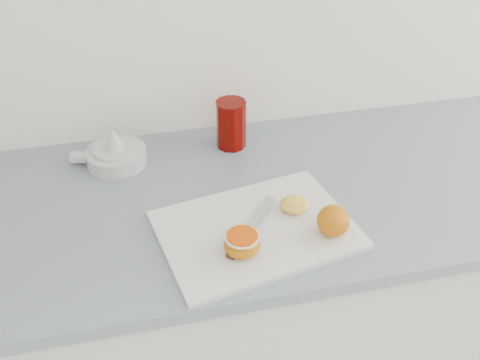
% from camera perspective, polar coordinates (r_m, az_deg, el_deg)
% --- Properties ---
extents(counter, '(2.45, 0.64, 0.89)m').
position_cam_1_polar(counter, '(1.52, -2.15, -14.95)').
color(counter, silver).
rests_on(counter, ground).
extents(cutting_board, '(0.43, 0.34, 0.01)m').
position_cam_1_polar(cutting_board, '(1.11, 1.75, -5.32)').
color(cutting_board, silver).
rests_on(cutting_board, counter).
extents(whole_orange, '(0.07, 0.07, 0.07)m').
position_cam_1_polar(whole_orange, '(1.08, 9.91, -4.30)').
color(whole_orange, '#D37004').
rests_on(whole_orange, cutting_board).
extents(half_orange, '(0.07, 0.07, 0.04)m').
position_cam_1_polar(half_orange, '(1.03, 0.24, -6.81)').
color(half_orange, '#D37004').
rests_on(half_orange, cutting_board).
extents(squeezed_shell, '(0.06, 0.06, 0.03)m').
position_cam_1_polar(squeezed_shell, '(1.15, 5.81, -2.59)').
color(squeezed_shell, yellow).
rests_on(squeezed_shell, cutting_board).
extents(paring_knife, '(0.14, 0.17, 0.01)m').
position_cam_1_polar(paring_knife, '(1.07, 0.40, -6.11)').
color(paring_knife, '#47321A').
rests_on(paring_knife, cutting_board).
extents(citrus_juicer, '(0.19, 0.15, 0.10)m').
position_cam_1_polar(citrus_juicer, '(1.33, -13.16, 2.76)').
color(citrus_juicer, silver).
rests_on(citrus_juicer, counter).
extents(red_tumbler, '(0.08, 0.08, 0.13)m').
position_cam_1_polar(red_tumbler, '(1.35, -0.96, 5.80)').
color(red_tumbler, '#5C0400').
rests_on(red_tumbler, counter).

